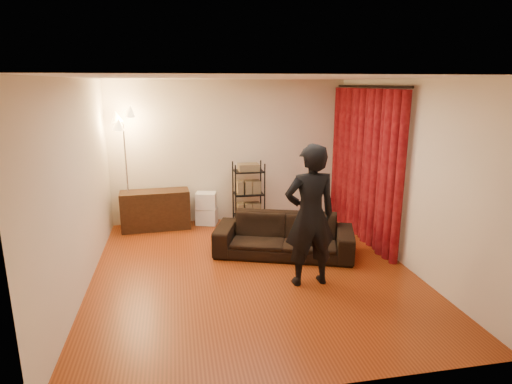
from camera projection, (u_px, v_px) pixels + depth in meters
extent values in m
plane|color=maroon|center=(253.00, 271.00, 6.17)|extent=(5.00, 5.00, 0.00)
plane|color=white|center=(253.00, 78.00, 5.50)|extent=(5.00, 5.00, 0.00)
plane|color=beige|center=(230.00, 152.00, 8.21)|extent=(5.00, 0.00, 5.00)
plane|color=beige|center=(308.00, 247.00, 3.46)|extent=(5.00, 0.00, 5.00)
plane|color=beige|center=(79.00, 187.00, 5.43)|extent=(0.00, 5.00, 5.00)
plane|color=beige|center=(404.00, 174.00, 6.24)|extent=(0.00, 5.00, 5.00)
cylinder|color=black|center=(370.00, 86.00, 6.99)|extent=(0.04, 2.65, 0.04)
imported|color=black|center=(284.00, 235.00, 6.71)|extent=(2.29, 1.49, 0.62)
imported|color=black|center=(310.00, 216.00, 5.58)|extent=(0.72, 0.49, 1.90)
cube|color=#301C0E|center=(156.00, 210.00, 7.89)|extent=(1.26, 0.53, 0.72)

